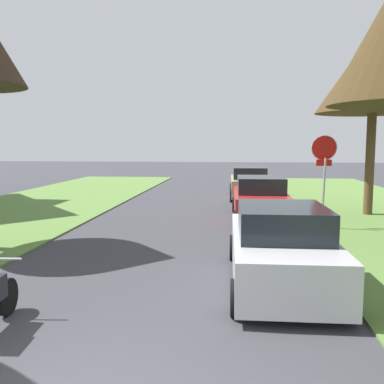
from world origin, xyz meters
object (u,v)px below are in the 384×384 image
Objects in this scene: parked_sedan_red at (260,200)px; parked_sedan_tan at (249,184)px; street_tree_right_mid_b at (374,71)px; parked_sedan_silver at (280,248)px; stop_sign_far at (324,161)px.

parked_sedan_red is 6.27m from parked_sedan_tan.
street_tree_right_mid_b is 1.57× the size of parked_sedan_silver.
street_tree_right_mid_b is 1.57× the size of parked_sedan_tan.
street_tree_right_mid_b is at bearing -47.86° from parked_sedan_tan.
stop_sign_far is at bearing -37.69° from parked_sedan_red.
stop_sign_far is at bearing 71.39° from parked_sedan_silver.
stop_sign_far is 4.89m from street_tree_right_mid_b.
parked_sedan_red is 1.00× the size of parked_sedan_tan.
street_tree_right_mid_b is 6.44m from parked_sedan_red.
parked_sedan_silver and parked_sedan_red have the same top height.
street_tree_right_mid_b is 8.04m from parked_sedan_tan.
parked_sedan_silver and parked_sedan_tan have the same top height.
parked_sedan_silver is at bearing -116.09° from street_tree_right_mid_b.
street_tree_right_mid_b is (2.27, 2.89, 3.22)m from stop_sign_far.
parked_sedan_silver is (-1.89, -5.61, -1.46)m from stop_sign_far.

